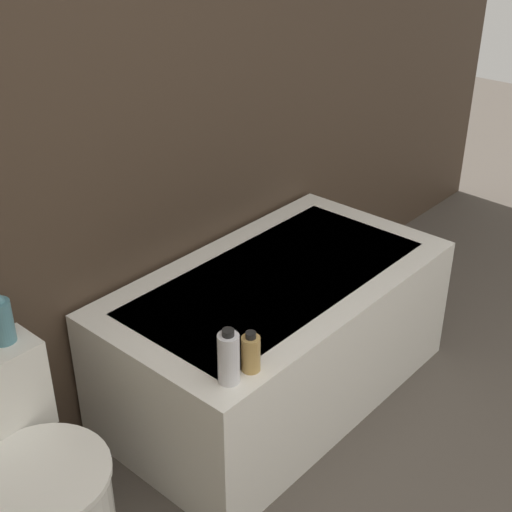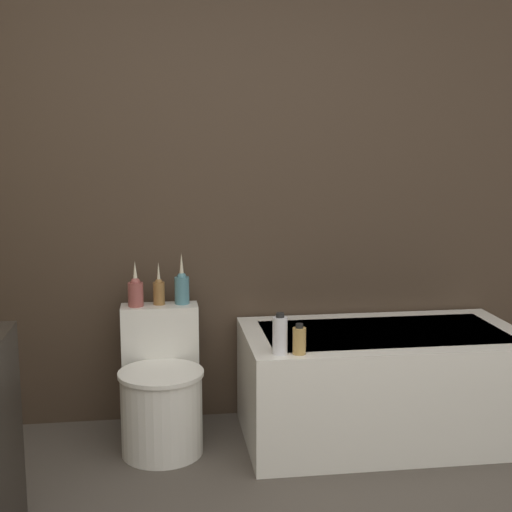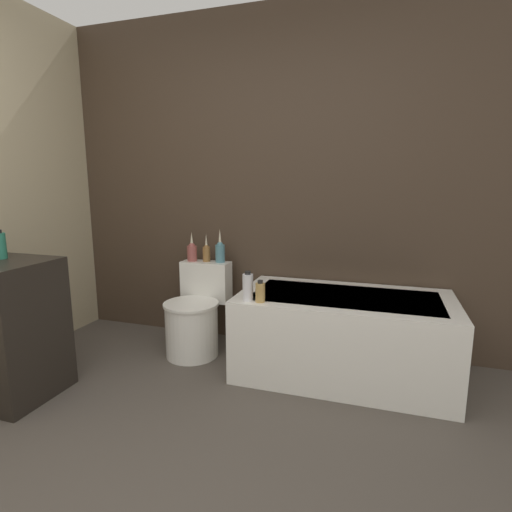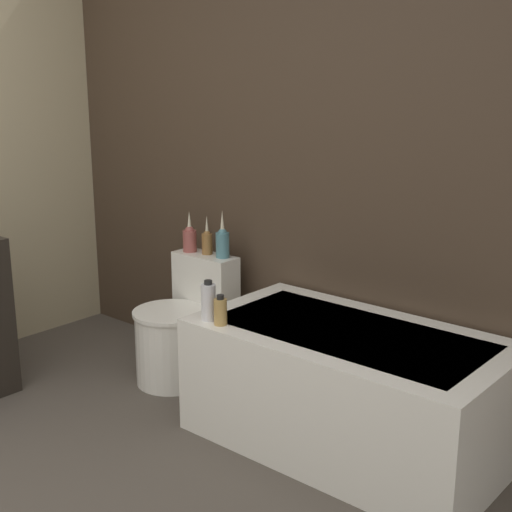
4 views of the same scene
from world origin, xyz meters
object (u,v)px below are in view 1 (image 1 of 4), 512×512
(bathtub, at_px, (276,335))
(shampoo_bottle_short, at_px, (251,353))
(toilet, at_px, (34,494))
(shampoo_bottle_tall, at_px, (229,358))

(bathtub, height_order, shampoo_bottle_short, shampoo_bottle_short)
(toilet, xyz_separation_m, shampoo_bottle_short, (0.62, -0.33, 0.34))
(bathtub, xyz_separation_m, shampoo_bottle_short, (-0.50, -0.31, 0.34))
(shampoo_bottle_tall, height_order, shampoo_bottle_short, shampoo_bottle_tall)
(bathtub, relative_size, shampoo_bottle_short, 9.94)
(bathtub, xyz_separation_m, shampoo_bottle_tall, (-0.59, -0.30, 0.36))
(toilet, distance_m, shampoo_bottle_tall, 0.72)
(shampoo_bottle_short, bearing_deg, shampoo_bottle_tall, 172.00)
(bathtub, height_order, shampoo_bottle_tall, shampoo_bottle_tall)
(shampoo_bottle_tall, relative_size, shampoo_bottle_short, 1.35)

